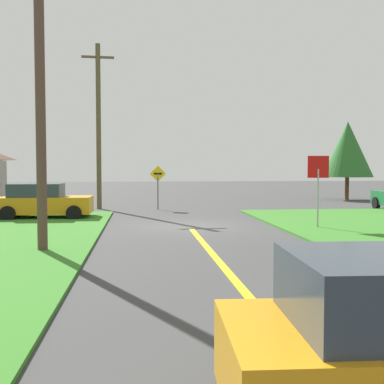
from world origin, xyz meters
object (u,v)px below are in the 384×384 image
at_px(utility_pole_near, 40,79).
at_px(utility_pole_mid, 99,125).
at_px(stop_sign, 318,177).
at_px(direction_sign, 158,182).
at_px(parked_car_near_building, 43,201).
at_px(oak_tree_left, 348,149).

relative_size(utility_pole_near, utility_pole_mid, 1.00).
height_order(stop_sign, direction_sign, stop_sign).
distance_m(stop_sign, utility_pole_near, 10.66).
height_order(parked_car_near_building, utility_pole_mid, utility_pole_mid).
height_order(parked_car_near_building, utility_pole_near, utility_pole_near).
bearing_deg(parked_car_near_building, utility_pole_mid, 67.47).
distance_m(utility_pole_near, direction_sign, 13.98).
xyz_separation_m(utility_pole_mid, direction_sign, (3.29, -0.70, -3.24)).
height_order(parked_car_near_building, direction_sign, direction_sign).
relative_size(parked_car_near_building, direction_sign, 1.71).
relative_size(utility_pole_near, oak_tree_left, 1.64).
height_order(stop_sign, oak_tree_left, oak_tree_left).
xyz_separation_m(stop_sign, direction_sign, (-5.77, 9.09, -0.47)).
bearing_deg(utility_pole_near, parked_car_near_building, 100.95).
bearing_deg(parked_car_near_building, utility_pole_near, -78.27).
bearing_deg(direction_sign, oak_tree_left, 24.83).
height_order(utility_pole_near, utility_pole_mid, utility_pole_near).
bearing_deg(oak_tree_left, stop_sign, -117.88).
xyz_separation_m(stop_sign, parked_car_near_building, (-11.19, 4.84, -1.20)).
bearing_deg(stop_sign, utility_pole_near, 22.33).
bearing_deg(utility_pole_mid, utility_pole_near, -91.75).
height_order(parked_car_near_building, oak_tree_left, oak_tree_left).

